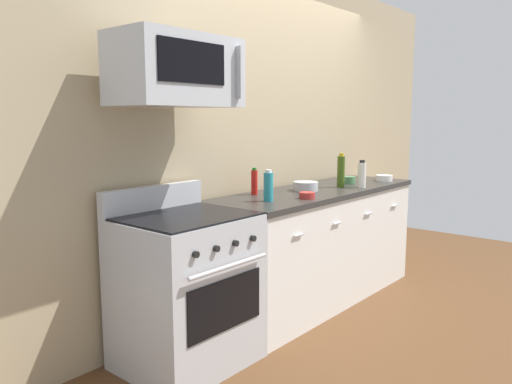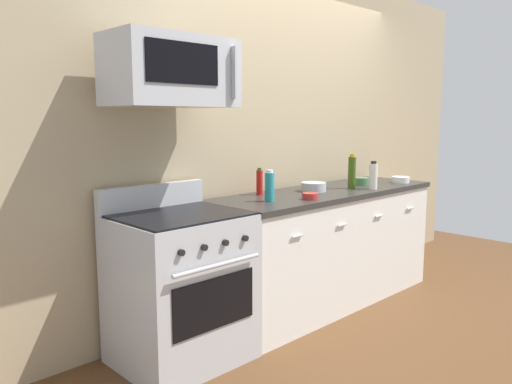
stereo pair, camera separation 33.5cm
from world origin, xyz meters
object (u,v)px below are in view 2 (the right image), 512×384
bottle_olive_oil (352,172)px  bowl_green_glaze (361,181)px  bottle_hot_sauce_red (259,182)px  bowl_white_ceramic (401,179)px  range_oven (181,286)px  bowl_red_small (310,196)px  bowl_steel_prep (314,187)px  microwave (171,72)px  bottle_dish_soap (270,187)px  bottle_vinegar_white (373,176)px

bottle_olive_oil → bowl_green_glaze: bearing=16.6°
bottle_hot_sauce_red → bowl_white_ceramic: (1.39, -0.37, -0.07)m
range_oven → bowl_white_ceramic: range_oven is taller
bottle_olive_oil → bowl_red_small: bottle_olive_oil is taller
bowl_white_ceramic → bowl_steel_prep: bowl_steel_prep is taller
bottle_olive_oil → microwave: bearing=175.5°
microwave → bowl_steel_prep: 1.52m
bottle_dish_soap → bowl_red_small: 0.31m
bowl_red_small → bowl_green_glaze: bowl_green_glaze is taller
range_oven → bottle_olive_oil: (1.64, -0.08, 0.58)m
bowl_white_ceramic → bottle_dish_soap: bearing=176.3°
bowl_green_glaze → bowl_white_ceramic: bearing=-22.6°
bottle_olive_oil → bowl_red_small: size_ratio=2.48×
bottle_dish_soap → bowl_steel_prep: bearing=9.1°
microwave → bowl_red_small: 1.29m
bottle_dish_soap → bowl_white_ceramic: bottle_dish_soap is taller
bottle_vinegar_white → bowl_red_small: size_ratio=2.00×
bottle_hot_sauce_red → bowl_white_ceramic: bottle_hot_sauce_red is taller
bottle_hot_sauce_red → bowl_red_small: bottle_hot_sauce_red is taller
range_oven → bottle_hot_sauce_red: bearing=13.0°
bowl_red_small → bottle_dish_soap: bearing=153.6°
microwave → bowl_steel_prep: microwave is taller
bottle_hot_sauce_red → bowl_steel_prep: 0.46m
microwave → bowl_red_small: bearing=-14.0°
bottle_dish_soap → bowl_white_ceramic: 1.56m
bottle_olive_oil → bowl_green_glaze: (0.25, 0.07, -0.10)m
bottle_hot_sauce_red → bottle_olive_oil: 0.82m
bottle_hot_sauce_red → bowl_steel_prep: (0.42, -0.17, -0.06)m
bottle_dish_soap → bowl_red_small: bearing=-26.4°
bottle_dish_soap → microwave: bearing=171.2°
bottle_dish_soap → bottle_vinegar_white: bearing=-9.0°
microwave → bottle_hot_sauce_red: (0.87, 0.16, -0.73)m
bottle_dish_soap → bowl_steel_prep: (0.59, 0.09, -0.07)m
bottle_hot_sauce_red → bowl_steel_prep: bearing=-22.3°
bottle_dish_soap → bottle_vinegar_white: 1.03m
bottle_dish_soap → bowl_white_ceramic: size_ratio=1.43×
bowl_red_small → bottle_hot_sauce_red: bearing=104.8°
bottle_vinegar_white → bowl_red_small: 0.76m
bottle_hot_sauce_red → bowl_red_small: 0.42m
bottle_dish_soap → bowl_green_glaze: bearing=2.7°
bottle_olive_oil → bowl_steel_prep: bottle_olive_oil is taller
bottle_vinegar_white → bowl_steel_prep: bottle_vinegar_white is taller
bottle_hot_sauce_red → bowl_steel_prep: bottle_hot_sauce_red is taller
bottle_vinegar_white → bowl_white_ceramic: bottle_vinegar_white is taller
bowl_steel_prep → bowl_white_ceramic: bearing=-11.4°
bottle_hot_sauce_red → bottle_olive_oil: (0.77, -0.28, 0.04)m
bottle_vinegar_white → range_oven: bearing=172.5°
bottle_hot_sauce_red → bottle_vinegar_white: size_ratio=0.89×
microwave → bowl_red_small: size_ratio=6.57×
bowl_green_glaze → bowl_steel_prep: bowl_steel_prep is taller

